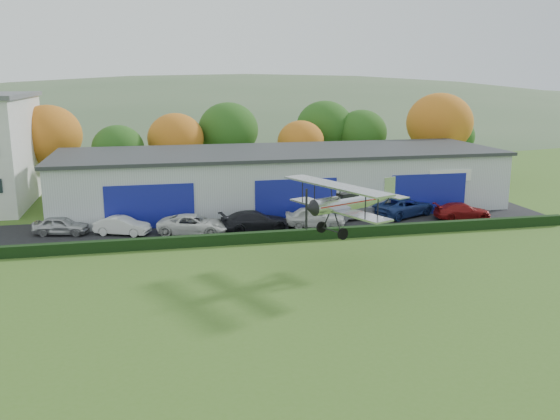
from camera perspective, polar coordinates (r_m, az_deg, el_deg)
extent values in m
plane|color=#406620|center=(28.41, 2.50, -12.06)|extent=(300.00, 300.00, 0.00)
cube|color=black|center=(48.39, -0.45, -1.45)|extent=(48.00, 9.00, 0.05)
cube|color=black|center=(43.77, 0.85, -2.48)|extent=(46.00, 0.60, 0.80)
cube|color=#B2B7BC|center=(54.99, 0.06, 2.92)|extent=(40.00, 12.00, 5.00)
cube|color=#2D3033|center=(54.59, 0.07, 5.66)|extent=(40.60, 12.60, 0.30)
cube|color=navy|center=(47.92, -12.48, 0.28)|extent=(7.00, 0.12, 3.60)
cube|color=navy|center=(49.33, 1.59, 0.94)|extent=(7.00, 0.12, 3.60)
cube|color=navy|center=(53.47, 14.17, 1.48)|extent=(7.00, 0.12, 3.60)
cylinder|color=#3D2614|center=(66.51, -21.19, 2.97)|extent=(0.36, 0.36, 3.15)
ellipsoid|color=#AD5515|center=(65.96, -21.50, 6.79)|extent=(6.84, 6.84, 6.16)
cylinder|color=#3D2614|center=(63.87, -15.21, 2.70)|extent=(0.36, 0.36, 2.45)
ellipsoid|color=#1E4C14|center=(63.39, -15.39, 5.78)|extent=(5.32, 5.32, 4.79)
cylinder|color=#3D2614|center=(65.79, -9.92, 3.40)|extent=(0.36, 0.36, 2.80)
ellipsoid|color=#AD5515|center=(65.27, -10.05, 6.83)|extent=(6.08, 6.08, 5.47)
cylinder|color=#3D2614|center=(68.24, -4.96, 4.03)|extent=(0.36, 0.36, 3.15)
ellipsoid|color=#1E4C14|center=(67.71, -5.03, 7.75)|extent=(6.84, 6.84, 6.16)
cylinder|color=#3D2614|center=(67.86, 2.00, 3.72)|extent=(0.36, 0.36, 2.45)
ellipsoid|color=#AD5515|center=(67.40, 2.02, 6.63)|extent=(5.32, 5.32, 4.79)
cylinder|color=#3D2614|center=(72.08, 7.79, 4.28)|extent=(0.36, 0.36, 2.80)
ellipsoid|color=#1E4C14|center=(71.61, 7.88, 7.42)|extent=(6.08, 6.08, 5.47)
cylinder|color=#3D2614|center=(71.62, 14.94, 4.20)|extent=(0.36, 0.36, 3.50)
ellipsoid|color=#AD5515|center=(71.08, 15.17, 8.14)|extent=(7.60, 7.60, 6.84)
cylinder|color=#3D2614|center=(77.05, 16.22, 4.31)|extent=(0.36, 0.36, 2.45)
ellipsoid|color=#1E4C14|center=(76.65, 16.38, 6.87)|extent=(5.32, 5.32, 4.79)
cylinder|color=#3D2614|center=(72.68, 4.28, 4.57)|extent=(0.36, 0.36, 3.15)
ellipsoid|color=#1E4C14|center=(72.18, 4.34, 8.08)|extent=(6.84, 6.84, 6.16)
ellipsoid|color=#4C6642|center=(169.26, -3.19, 3.50)|extent=(320.00, 196.00, 56.00)
ellipsoid|color=#4C6642|center=(192.41, 17.93, 5.68)|extent=(240.00, 126.00, 36.00)
imported|color=silver|center=(48.24, -20.41, -1.41)|extent=(4.46, 2.56, 1.43)
imported|color=silver|center=(46.80, -15.02, -1.48)|extent=(4.46, 2.93, 1.39)
imported|color=silver|center=(45.80, -8.36, -1.40)|extent=(5.95, 4.00, 1.52)
imported|color=black|center=(46.33, -2.46, -1.06)|extent=(5.70, 2.88, 1.59)
imported|color=silver|center=(47.49, 3.41, -0.69)|extent=(5.18, 3.08, 1.65)
imported|color=silver|center=(50.47, 7.14, -0.04)|extent=(4.83, 2.78, 1.50)
imported|color=navy|center=(52.38, 11.91, 0.32)|extent=(6.48, 4.92, 1.64)
imported|color=maroon|center=(52.43, 17.24, -0.11)|extent=(4.98, 2.56, 1.38)
cylinder|color=silver|center=(36.74, 5.90, 0.63)|extent=(4.32, 2.63, 1.01)
cone|color=silver|center=(39.03, 9.60, 1.24)|extent=(2.67, 1.91, 1.01)
cone|color=black|center=(35.21, 2.96, 0.15)|extent=(0.92, 1.15, 1.01)
cube|color=#9B170B|center=(36.95, 6.29, 0.78)|extent=(4.74, 2.83, 0.07)
cube|color=black|center=(37.02, 6.56, 1.45)|extent=(1.51, 1.16, 0.28)
cube|color=silver|center=(36.67, 5.62, 0.07)|extent=(4.51, 7.99, 0.11)
cube|color=silver|center=(36.22, 5.41, 2.37)|extent=(4.79, 8.44, 0.11)
cylinder|color=black|center=(34.08, 8.26, 0.34)|extent=(0.09, 0.09, 1.46)
cylinder|color=black|center=(34.78, 9.46, 0.55)|extent=(0.09, 0.09, 1.46)
cylinder|color=black|center=(38.39, 2.19, 1.87)|extent=(0.09, 0.09, 1.46)
cylinder|color=black|center=(39.01, 3.37, 2.03)|extent=(0.09, 0.09, 1.46)
cylinder|color=black|center=(36.00, 5.81, 1.66)|extent=(0.16, 0.25, 0.84)
cylinder|color=black|center=(36.58, 4.99, 1.86)|extent=(0.16, 0.25, 0.84)
cylinder|color=black|center=(36.17, 5.57, -1.11)|extent=(0.38, 0.75, 1.38)
cylinder|color=black|center=(36.87, 4.59, -0.82)|extent=(0.38, 0.75, 1.38)
cylinder|color=black|center=(36.69, 5.05, -1.99)|extent=(0.92, 1.99, 0.08)
cylinder|color=black|center=(35.96, 6.11, -2.32)|extent=(0.72, 0.43, 0.72)
cylinder|color=black|center=(37.43, 4.04, -1.67)|extent=(0.72, 0.43, 0.72)
cylinder|color=black|center=(39.64, 10.38, 0.97)|extent=(0.41, 0.23, 0.47)
cube|color=silver|center=(39.57, 10.40, 1.45)|extent=(2.09, 3.08, 0.07)
cube|color=silver|center=(39.55, 10.55, 2.27)|extent=(0.96, 0.46, 1.24)
cube|color=black|center=(35.03, 2.57, 0.08)|extent=(0.12, 0.15, 2.47)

